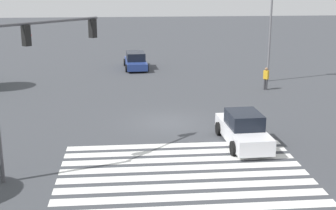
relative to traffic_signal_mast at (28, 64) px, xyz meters
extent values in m
plane|color=#3D3F44|center=(6.33, 6.33, -4.65)|extent=(151.36, 151.36, 0.00)
cube|color=silver|center=(6.33, -4.12, -4.65)|extent=(10.64, 0.60, 0.01)
cube|color=silver|center=(6.33, -3.17, -4.65)|extent=(10.64, 0.60, 0.01)
cube|color=silver|center=(6.33, -2.22, -4.65)|extent=(10.64, 0.60, 0.01)
cube|color=silver|center=(6.33, -1.27, -4.65)|extent=(10.64, 0.60, 0.01)
cube|color=silver|center=(6.33, -0.32, -4.65)|extent=(10.64, 0.60, 0.01)
cube|color=silver|center=(6.33, 0.63, -4.65)|extent=(10.64, 0.60, 0.01)
cube|color=silver|center=(6.33, 1.58, -4.65)|extent=(10.64, 0.60, 0.01)
cube|color=silver|center=(6.33, 2.53, -4.65)|extent=(10.64, 0.60, 0.01)
cylinder|color=#47474C|center=(0.79, 0.79, 1.64)|extent=(3.91, 3.91, 0.12)
cube|color=black|center=(0.02, 0.02, 1.17)|extent=(0.40, 0.40, 0.84)
sphere|color=red|center=(0.13, 0.13, 1.17)|extent=(0.16, 0.16, 0.16)
cube|color=black|center=(2.51, 2.51, 1.17)|extent=(0.40, 0.40, 0.84)
sphere|color=gold|center=(2.62, 2.62, 1.17)|extent=(0.16, 0.16, 0.16)
cube|color=navy|center=(4.90, 23.16, -4.16)|extent=(2.02, 4.97, 0.61)
cube|color=black|center=(4.90, 23.24, -3.50)|extent=(1.73, 2.62, 0.73)
cylinder|color=black|center=(5.89, 21.69, -4.32)|extent=(0.25, 0.68, 0.67)
cylinder|color=black|center=(4.06, 21.61, -4.32)|extent=(0.25, 0.68, 0.67)
cylinder|color=black|center=(5.75, 24.72, -4.32)|extent=(0.25, 0.68, 0.67)
cylinder|color=black|center=(3.91, 24.64, -4.32)|extent=(0.25, 0.68, 0.67)
cube|color=silver|center=(9.74, 2.49, -4.09)|extent=(1.89, 4.88, 0.75)
cube|color=black|center=(9.74, 2.36, -3.34)|extent=(1.62, 2.11, 0.74)
cylinder|color=black|center=(8.80, 3.95, -4.30)|extent=(0.25, 0.70, 0.69)
cylinder|color=black|center=(10.55, 4.02, -4.30)|extent=(0.25, 0.70, 0.69)
cylinder|color=black|center=(8.92, 0.97, -4.30)|extent=(0.25, 0.70, 0.69)
cylinder|color=black|center=(10.67, 1.03, -4.30)|extent=(0.25, 0.70, 0.69)
cylinder|color=#38383D|center=(14.37, 13.79, -4.24)|extent=(0.14, 0.14, 0.82)
cylinder|color=#38383D|center=(14.26, 13.91, -4.24)|extent=(0.14, 0.14, 0.82)
cube|color=gold|center=(14.32, 13.85, -3.51)|extent=(0.41, 0.41, 0.65)
sphere|color=#8C6647|center=(14.32, 13.85, -3.08)|extent=(0.22, 0.22, 0.22)
cylinder|color=slate|center=(15.36, 16.78, -0.65)|extent=(0.16, 0.16, 8.01)
camera|label=1|loc=(3.97, -19.26, 3.42)|focal=50.00mm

